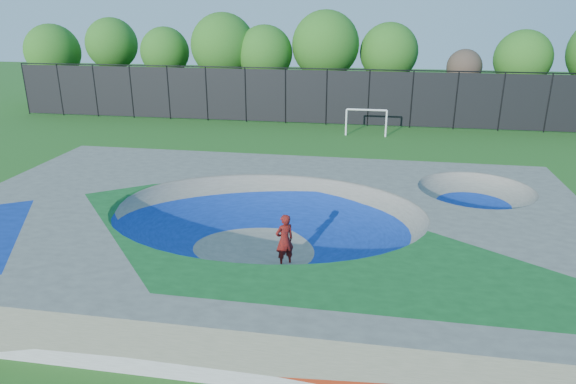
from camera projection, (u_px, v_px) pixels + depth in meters
name	position (u px, v px, depth m)	size (l,w,h in m)	color
ground	(267.00, 249.00, 18.12)	(120.00, 120.00, 0.00)	#225C19
skate_deck	(267.00, 230.00, 17.87)	(22.00, 14.00, 1.50)	gray
skater	(285.00, 240.00, 16.68)	(0.66, 0.43, 1.80)	red
skateboard	(285.00, 264.00, 16.98)	(0.78, 0.22, 0.05)	black
soccer_goal	(366.00, 117.00, 33.83)	(2.74, 0.12, 1.81)	white
fence	(327.00, 96.00, 36.91)	(48.09, 0.09, 4.04)	black
treeline	(324.00, 50.00, 40.67)	(52.99, 7.17, 8.00)	#4E3127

